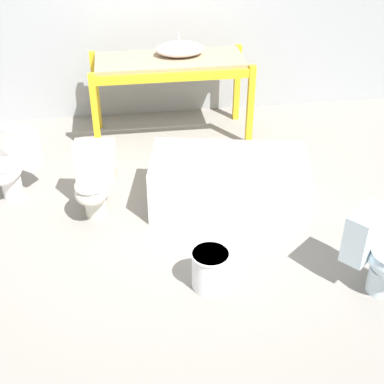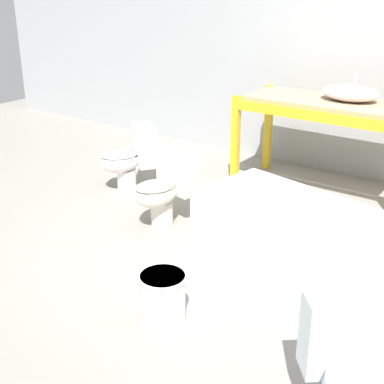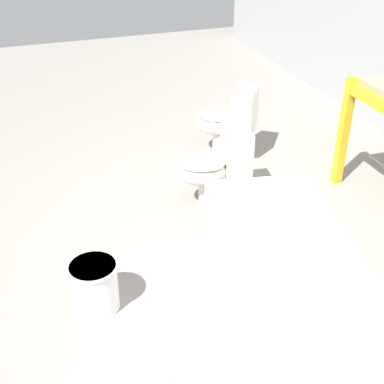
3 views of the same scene
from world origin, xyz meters
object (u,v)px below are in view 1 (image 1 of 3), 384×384
object	(u,v)px
bathtub_main	(229,179)
bucket_white	(210,269)
toilet_near	(94,180)
toilet_extra	(11,163)
toilet_far	(380,253)
sink_basin	(180,49)

from	to	relation	value
bathtub_main	bucket_white	distance (m)	1.14
toilet_near	toilet_extra	size ratio (longest dim) A/B	1.00
toilet_extra	bucket_white	xyz separation A→B (m)	(1.66, -1.57, -0.18)
toilet_near	toilet_extra	world-z (taller)	same
toilet_far	toilet_extra	bearing A→B (deg)	108.76
toilet_far	bucket_white	world-z (taller)	toilet_far
bathtub_main	bucket_white	bearing A→B (deg)	-96.85
sink_basin	bathtub_main	world-z (taller)	sink_basin
toilet_near	toilet_far	size ratio (longest dim) A/B	1.00
sink_basin	toilet_far	size ratio (longest dim) A/B	0.82
bucket_white	sink_basin	bearing A→B (deg)	87.65
toilet_extra	bucket_white	size ratio (longest dim) A/B	2.01
bathtub_main	toilet_far	size ratio (longest dim) A/B	2.37
sink_basin	toilet_near	xyz separation A→B (m)	(-0.99, -1.53, -0.67)
bathtub_main	bucket_white	world-z (taller)	bathtub_main
toilet_extra	bucket_white	distance (m)	2.30
toilet_extra	bucket_white	bearing A→B (deg)	-7.56
bathtub_main	toilet_near	world-z (taller)	toilet_near
toilet_near	bathtub_main	bearing A→B (deg)	6.15
toilet_extra	toilet_near	bearing A→B (deg)	7.30
sink_basin	bathtub_main	xyz separation A→B (m)	(0.25, -1.60, -0.72)
toilet_near	bucket_white	bearing A→B (deg)	-43.11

